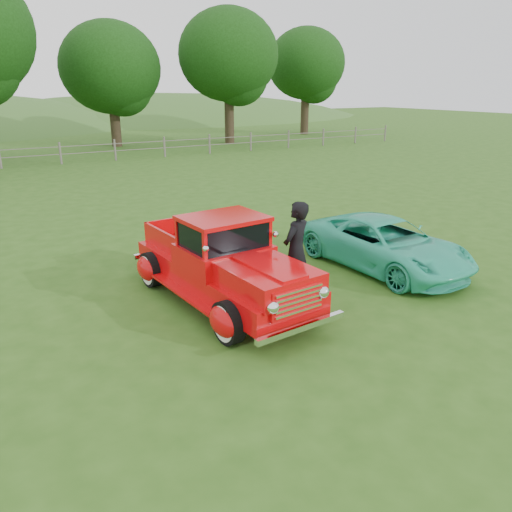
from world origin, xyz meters
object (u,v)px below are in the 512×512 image
tree_near_east (110,68)px  red_pickup (222,264)px  teal_sedan (386,244)px  man (296,250)px  tree_far_east (306,64)px  tree_mid_east (228,55)px

tree_near_east → red_pickup: (-5.52, -27.99, -4.45)m
teal_sedan → man: size_ratio=2.15×
teal_sedan → tree_far_east: bearing=54.6°
tree_far_east → teal_sedan: size_ratio=2.06×
red_pickup → tree_far_east: bearing=47.0°
tree_far_east → teal_sedan: tree_far_east is taller
tree_near_east → teal_sedan: (-1.34, -28.18, -4.65)m
teal_sedan → tree_mid_east: bearing=67.1°
tree_far_east → man: tree_far_east is taller
tree_mid_east → tree_far_east: size_ratio=1.07×
man → red_pickup: bearing=-46.3°
tree_mid_east → teal_sedan: 28.35m
tree_near_east → red_pickup: tree_near_east is taller
tree_far_east → red_pickup: size_ratio=1.73×
tree_mid_east → red_pickup: tree_mid_east is taller
tree_mid_east → red_pickup: 29.79m
tree_far_east → teal_sedan: (-18.34, -29.18, -5.26)m
tree_far_east → red_pickup: tree_far_east is taller
man → tree_near_east: bearing=-124.3°
red_pickup → teal_sedan: 4.19m
teal_sedan → man: (-2.79, -0.33, 0.40)m
tree_near_east → teal_sedan: 28.59m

